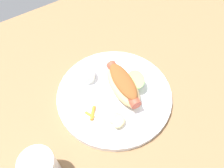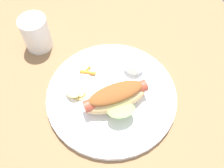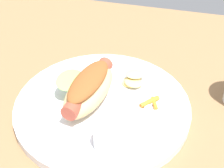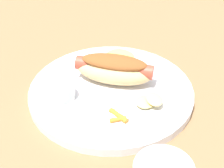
% 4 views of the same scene
% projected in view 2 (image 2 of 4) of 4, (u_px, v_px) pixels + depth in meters
% --- Properties ---
extents(ground_plane, '(1.20, 0.90, 0.02)m').
position_uv_depth(ground_plane, '(127.00, 101.00, 0.61)').
color(ground_plane, olive).
extents(plate, '(0.31, 0.31, 0.02)m').
position_uv_depth(plate, '(111.00, 95.00, 0.60)').
color(plate, white).
rests_on(plate, ground_plane).
extents(hot_dog, '(0.11, 0.15, 0.05)m').
position_uv_depth(hot_dog, '(116.00, 96.00, 0.56)').
color(hot_dog, '#DBB77A').
rests_on(hot_dog, plate).
extents(sauce_ramekin, '(0.05, 0.05, 0.03)m').
position_uv_depth(sauce_ramekin, '(134.00, 65.00, 0.62)').
color(sauce_ramekin, white).
rests_on(sauce_ramekin, plate).
extents(fork, '(0.01, 0.14, 0.00)m').
position_uv_depth(fork, '(105.00, 65.00, 0.64)').
color(fork, silver).
rests_on(fork, plate).
extents(knife, '(0.03, 0.16, 0.00)m').
position_uv_depth(knife, '(113.00, 68.00, 0.63)').
color(knife, silver).
rests_on(knife, plate).
extents(chips_pile, '(0.05, 0.06, 0.02)m').
position_uv_depth(chips_pile, '(77.00, 93.00, 0.59)').
color(chips_pile, '#E2CA74').
rests_on(chips_pile, plate).
extents(carrot_garnish, '(0.03, 0.04, 0.01)m').
position_uv_depth(carrot_garnish, '(87.00, 72.00, 0.62)').
color(carrot_garnish, orange).
rests_on(carrot_garnish, plate).
extents(drinking_cup, '(0.07, 0.07, 0.09)m').
position_uv_depth(drinking_cup, '(36.00, 33.00, 0.65)').
color(drinking_cup, white).
rests_on(drinking_cup, ground_plane).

